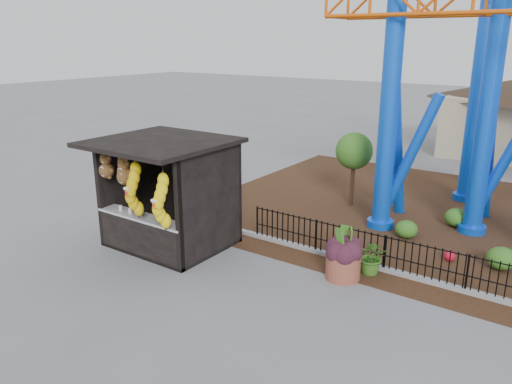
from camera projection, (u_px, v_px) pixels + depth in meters
The scene contains 9 objects.
ground at pixel (227, 287), 12.10m from camera, with size 120.00×120.00×0.00m, color slate.
mulch_bed at pixel (477, 224), 16.15m from camera, with size 18.00×12.00×0.02m, color #331E11.
curb at pixel (431, 282), 12.23m from camera, with size 18.00×0.18×0.12m, color gray.
prize_booth at pixel (163, 197), 14.01m from camera, with size 3.50×3.40×3.12m.
picket_fence at pixel (472, 275), 11.60m from camera, with size 12.20×0.06×1.00m, color black, non-canonical shape.
terracotta_planter at pixel (343, 266), 12.45m from camera, with size 0.87×0.87×0.64m, color brown.
planter_foliage at pixel (344, 243), 12.26m from camera, with size 0.70×0.70×0.64m, color #341421.
potted_plant at pixel (372, 256), 12.65m from camera, with size 0.86×0.74×0.95m, color #295D1B.
landscaping at pixel (505, 247), 13.75m from camera, with size 8.32×4.03×0.59m.
Camera 1 is at (6.85, -8.50, 5.76)m, focal length 35.00 mm.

